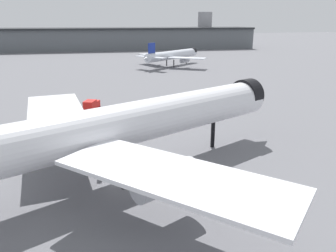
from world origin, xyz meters
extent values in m
plane|color=slate|center=(0.00, 0.00, 0.00)|extent=(900.00, 900.00, 0.00)
cylinder|color=white|center=(1.32, 3.26, 7.63)|extent=(52.70, 24.96, 5.87)
cone|color=white|center=(26.62, 13.00, 7.63)|extent=(8.10, 7.69, 5.76)
cylinder|color=black|center=(25.52, 12.58, 8.08)|extent=(4.60, 6.49, 5.93)
cube|color=white|center=(-8.02, 15.88, 6.90)|extent=(9.96, 24.82, 0.47)
cylinder|color=#B7BAC1|center=(-5.75, 13.62, 4.96)|extent=(8.24, 5.74, 3.23)
cube|color=white|center=(2.85, -12.36, 6.90)|extent=(22.10, 24.41, 0.47)
cylinder|color=#B7BAC1|center=(3.02, -9.17, 4.96)|extent=(8.24, 5.74, 3.23)
cylinder|color=black|center=(17.51, 9.49, 2.35)|extent=(0.70, 0.70, 4.70)
cylinder|color=black|center=(-2.31, 5.17, 2.35)|extent=(0.70, 0.70, 4.70)
cylinder|color=black|center=(-0.10, -0.59, 2.35)|extent=(0.70, 0.70, 4.70)
cylinder|color=silver|center=(45.07, 112.64, 5.20)|extent=(32.59, 24.65, 4.00)
cone|color=silver|center=(60.21, 123.33, 5.20)|extent=(5.86, 5.74, 3.92)
cone|color=silver|center=(29.93, 101.94, 5.20)|extent=(6.44, 6.10, 3.80)
cylinder|color=black|center=(59.56, 122.87, 5.50)|extent=(3.80, 4.34, 4.04)
cube|color=silver|center=(36.76, 119.43, 4.70)|extent=(10.61, 17.69, 0.32)
cylinder|color=#B7BAC1|center=(38.65, 118.31, 3.38)|extent=(5.51, 4.79, 2.20)
cube|color=silver|center=(48.70, 102.54, 4.70)|extent=(16.91, 14.74, 0.32)
cylinder|color=#B7BAC1|center=(48.27, 104.69, 3.38)|extent=(5.51, 4.79, 2.20)
cube|color=navy|center=(32.35, 103.65, 8.40)|extent=(3.86, 2.89, 6.40)
cube|color=silver|center=(29.24, 106.77, 5.60)|extent=(6.58, 7.38, 0.24)
cube|color=silver|center=(34.24, 99.68, 5.60)|extent=(6.58, 7.38, 0.24)
cylinder|color=black|center=(54.76, 119.48, 1.60)|extent=(0.48, 0.48, 3.20)
cylinder|color=black|center=(42.34, 113.28, 1.60)|extent=(0.48, 0.48, 3.20)
cylinder|color=black|center=(44.76, 109.85, 1.60)|extent=(0.48, 0.48, 3.20)
cube|color=slate|center=(28.62, 213.54, 7.17)|extent=(218.83, 52.58, 14.35)
cube|color=#232628|center=(28.62, 213.54, 14.95)|extent=(219.15, 55.54, 1.20)
cylinder|color=#939399|center=(102.79, 205.66, 13.34)|extent=(10.74, 10.74, 26.69)
cube|color=black|center=(-0.24, 39.64, 0.62)|extent=(4.57, 5.94, 0.35)
cube|color=red|center=(0.52, 41.10, 1.60)|extent=(3.05, 3.01, 1.60)
cube|color=#1E2D38|center=(0.97, 41.98, 1.92)|extent=(1.75, 0.96, 0.80)
cube|color=red|center=(-0.70, 38.76, 1.90)|extent=(3.56, 3.99, 2.20)
cylinder|color=black|center=(-0.38, 41.88, 0.45)|extent=(0.66, 0.93, 0.90)
cylinder|color=black|center=(1.66, 40.82, 0.45)|extent=(0.66, 0.93, 0.90)
cylinder|color=black|center=(-2.15, 38.46, 0.45)|extent=(0.66, 0.93, 0.90)
cylinder|color=black|center=(-0.11, 37.40, 0.45)|extent=(0.66, 0.93, 0.90)
cube|color=black|center=(-8.08, 38.65, 0.50)|extent=(3.41, 2.08, 0.30)
cube|color=#E5B70C|center=(-9.02, 38.80, 1.25)|extent=(1.52, 1.78, 1.20)
cube|color=#1E2D38|center=(-9.59, 38.89, 1.49)|extent=(0.29, 1.34, 0.60)
cube|color=#E5B70C|center=(-7.51, 38.56, 1.10)|extent=(2.15, 1.88, 0.90)
cylinder|color=black|center=(-9.31, 38.03, 0.35)|extent=(0.74, 0.39, 0.70)
cylinder|color=black|center=(-9.06, 39.61, 0.35)|extent=(0.74, 0.39, 0.70)
cylinder|color=black|center=(-7.10, 37.68, 0.35)|extent=(0.74, 0.39, 0.70)
cylinder|color=black|center=(-6.84, 39.26, 0.35)|extent=(0.74, 0.39, 0.70)
camera|label=1|loc=(-6.74, -40.03, 21.38)|focal=35.60mm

